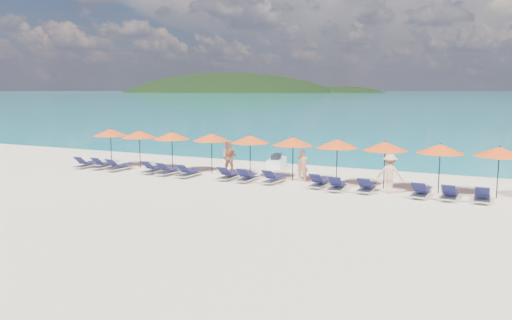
% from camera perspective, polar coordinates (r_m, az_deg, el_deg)
% --- Properties ---
extents(ground, '(1400.00, 1400.00, 0.00)m').
position_cam_1_polar(ground, '(21.98, -3.39, -4.10)').
color(ground, beige).
extents(sea, '(1600.00, 1300.00, 0.01)m').
position_cam_1_polar(sea, '(678.87, 24.95, 7.00)').
color(sea, '#1FA9B2').
rests_on(sea, ground).
extents(headland_main, '(374.00, 242.00, 126.50)m').
position_cam_1_polar(headland_main, '(640.64, -3.42, 4.31)').
color(headland_main, black).
rests_on(headland_main, ground).
extents(headland_small, '(162.00, 126.00, 85.50)m').
position_cam_1_polar(headland_small, '(601.91, 10.15, 4.24)').
color(headland_small, black).
rests_on(headland_small, ground).
extents(jetski, '(1.25, 2.30, 0.78)m').
position_cam_1_polar(jetski, '(29.77, 2.36, -0.24)').
color(jetski, white).
rests_on(jetski, ground).
extents(beachgoer_a, '(0.70, 0.60, 1.61)m').
position_cam_1_polar(beachgoer_a, '(25.26, 5.35, -0.65)').
color(beachgoer_a, tan).
rests_on(beachgoer_a, ground).
extents(beachgoer_b, '(0.95, 0.60, 1.87)m').
position_cam_1_polar(beachgoer_b, '(27.49, -3.07, 0.35)').
color(beachgoer_b, tan).
rests_on(beachgoer_b, ground).
extents(beachgoer_c, '(1.20, 0.64, 1.79)m').
position_cam_1_polar(beachgoer_c, '(23.12, 15.04, -1.50)').
color(beachgoer_c, tan).
rests_on(beachgoer_c, ground).
extents(umbrella_0, '(2.10, 2.10, 2.28)m').
position_cam_1_polar(umbrella_0, '(31.72, -16.30, 3.05)').
color(umbrella_0, black).
rests_on(umbrella_0, ground).
extents(umbrella_1, '(2.10, 2.10, 2.28)m').
position_cam_1_polar(umbrella_1, '(30.04, -13.20, 2.89)').
color(umbrella_1, black).
rests_on(umbrella_1, ground).
extents(umbrella_2, '(2.10, 2.10, 2.28)m').
position_cam_1_polar(umbrella_2, '(28.70, -9.59, 2.76)').
color(umbrella_2, black).
rests_on(umbrella_2, ground).
extents(umbrella_3, '(2.10, 2.10, 2.28)m').
position_cam_1_polar(umbrella_3, '(27.52, -5.10, 2.61)').
color(umbrella_3, black).
rests_on(umbrella_3, ground).
extents(umbrella_4, '(2.10, 2.10, 2.28)m').
position_cam_1_polar(umbrella_4, '(26.31, -0.68, 2.39)').
color(umbrella_4, black).
rests_on(umbrella_4, ground).
extents(umbrella_5, '(2.10, 2.10, 2.28)m').
position_cam_1_polar(umbrella_5, '(25.33, 4.25, 2.14)').
color(umbrella_5, black).
rests_on(umbrella_5, ground).
extents(umbrella_6, '(2.10, 2.10, 2.28)m').
position_cam_1_polar(umbrella_6, '(24.54, 9.27, 1.86)').
color(umbrella_6, black).
rests_on(umbrella_6, ground).
extents(umbrella_7, '(2.10, 2.10, 2.28)m').
position_cam_1_polar(umbrella_7, '(23.89, 14.54, 1.54)').
color(umbrella_7, black).
rests_on(umbrella_7, ground).
extents(umbrella_8, '(2.10, 2.10, 2.28)m').
position_cam_1_polar(umbrella_8, '(23.60, 20.32, 1.22)').
color(umbrella_8, black).
rests_on(umbrella_8, ground).
extents(umbrella_9, '(2.10, 2.10, 2.28)m').
position_cam_1_polar(umbrella_9, '(23.47, 26.06, 0.86)').
color(umbrella_9, black).
rests_on(umbrella_9, ground).
extents(lounger_0, '(0.79, 1.75, 0.66)m').
position_cam_1_polar(lounger_0, '(31.25, -18.85, -0.43)').
color(lounger_0, silver).
rests_on(lounger_0, ground).
extents(lounger_1, '(0.71, 1.73, 0.66)m').
position_cam_1_polar(lounger_1, '(30.55, -17.06, -0.54)').
color(lounger_1, silver).
rests_on(lounger_1, ground).
extents(lounger_2, '(0.72, 1.73, 0.66)m').
position_cam_1_polar(lounger_2, '(29.62, -15.42, -0.73)').
color(lounger_2, silver).
rests_on(lounger_2, ground).
extents(lounger_3, '(0.67, 1.72, 0.66)m').
position_cam_1_polar(lounger_3, '(28.27, -11.60, -1.02)').
color(lounger_3, silver).
rests_on(lounger_3, ground).
extents(lounger_4, '(0.73, 1.74, 0.66)m').
position_cam_1_polar(lounger_4, '(27.55, -9.93, -1.21)').
color(lounger_4, silver).
rests_on(lounger_4, ground).
extents(lounger_5, '(0.66, 1.71, 0.66)m').
position_cam_1_polar(lounger_5, '(26.74, -7.72, -1.44)').
color(lounger_5, silver).
rests_on(lounger_5, ground).
extents(lounger_6, '(0.62, 1.70, 0.66)m').
position_cam_1_polar(lounger_6, '(25.80, -3.13, -1.73)').
color(lounger_6, silver).
rests_on(lounger_6, ground).
extents(lounger_7, '(0.72, 1.74, 0.66)m').
position_cam_1_polar(lounger_7, '(25.23, -1.02, -1.95)').
color(lounger_7, silver).
rests_on(lounger_7, ground).
extents(lounger_8, '(0.73, 1.74, 0.66)m').
position_cam_1_polar(lounger_8, '(24.77, 2.02, -2.14)').
color(lounger_8, silver).
rests_on(lounger_8, ground).
extents(lounger_9, '(0.68, 1.72, 0.66)m').
position_cam_1_polar(lounger_9, '(23.96, 7.30, -2.55)').
color(lounger_9, silver).
rests_on(lounger_9, ground).
extents(lounger_10, '(0.76, 1.74, 0.66)m').
position_cam_1_polar(lounger_10, '(23.34, 9.27, -2.88)').
color(lounger_10, silver).
rests_on(lounger_10, ground).
extents(lounger_11, '(0.66, 1.71, 0.66)m').
position_cam_1_polar(lounger_11, '(23.19, 12.53, -3.04)').
color(lounger_11, silver).
rests_on(lounger_11, ground).
extents(lounger_12, '(0.72, 1.73, 0.66)m').
position_cam_1_polar(lounger_12, '(22.77, 18.33, -3.47)').
color(lounger_12, silver).
rests_on(lounger_12, ground).
extents(lounger_13, '(0.69, 1.72, 0.66)m').
position_cam_1_polar(lounger_13, '(22.72, 21.27, -3.64)').
color(lounger_13, silver).
rests_on(lounger_13, ground).
extents(lounger_14, '(0.62, 1.70, 0.66)m').
position_cam_1_polar(lounger_14, '(22.76, 24.43, -3.80)').
color(lounger_14, silver).
rests_on(lounger_14, ground).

